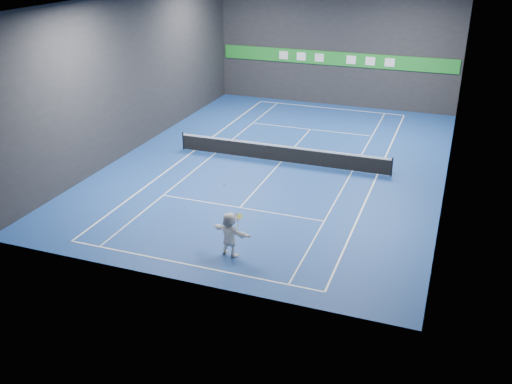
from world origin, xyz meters
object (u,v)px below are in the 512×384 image
(tennis_net, at_px, (281,153))
(tennis_racket, at_px, (238,218))
(player, at_px, (230,234))
(tennis_ball, at_px, (224,185))

(tennis_net, bearing_deg, tennis_racket, -81.45)
(player, bearing_deg, tennis_racket, -157.98)
(tennis_net, bearing_deg, tennis_ball, -84.43)
(tennis_net, bearing_deg, player, -83.33)
(tennis_racket, bearing_deg, tennis_ball, 178.56)
(tennis_net, distance_m, tennis_racket, 10.77)
(player, height_order, tennis_racket, tennis_racket)
(player, xyz_separation_m, tennis_racket, (0.35, 0.05, 0.76))
(tennis_net, relative_size, tennis_racket, 19.21)
(player, relative_size, tennis_racket, 2.91)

